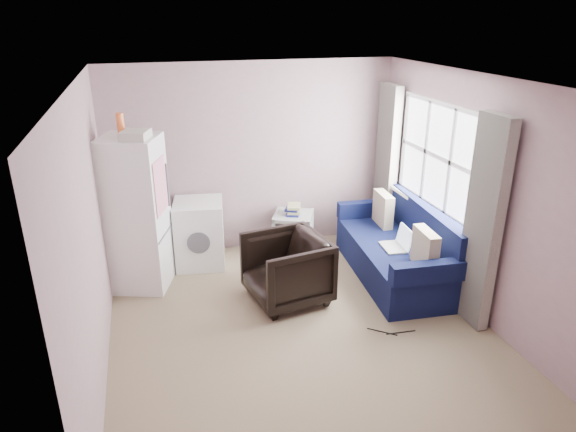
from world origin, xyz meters
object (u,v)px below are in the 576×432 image
fridge (137,213)px  side_table (293,230)px  sofa (401,251)px  washing_machine (200,232)px  armchair (287,266)px

fridge → side_table: size_ratio=3.00×
sofa → washing_machine: bearing=161.3°
fridge → washing_machine: 0.93m
fridge → sofa: bearing=6.6°
washing_machine → sofa: bearing=-14.1°
fridge → washing_machine: size_ratio=2.40×
armchair → fridge: fridge is taller
washing_machine → armchair: bearing=-45.7°
armchair → side_table: bearing=150.5°
fridge → side_table: 2.10m
sofa → side_table: bearing=141.3°
armchair → side_table: armchair is taller
fridge → washing_machine: bearing=44.8°
armchair → washing_machine: (-0.83, 1.17, 0.02)m
fridge → washing_machine: (0.72, 0.36, -0.47)m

